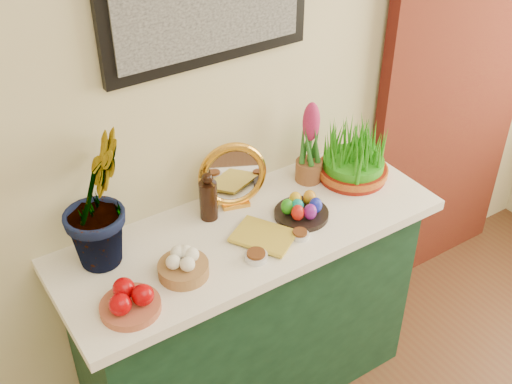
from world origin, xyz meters
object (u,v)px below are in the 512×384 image
(mirror, at_px, (233,176))
(sideboard, at_px, (249,318))
(book, at_px, (254,249))
(wheatgrass_sabzeh, at_px, (354,156))
(hyacinth_green, at_px, (93,182))

(mirror, bearing_deg, sideboard, -100.96)
(book, xyz_separation_m, wheatgrass_sabzeh, (0.57, 0.17, 0.08))
(sideboard, relative_size, mirror, 4.98)
(wheatgrass_sabzeh, bearing_deg, sideboard, -175.50)
(mirror, bearing_deg, wheatgrass_sabzeh, -12.34)
(book, height_order, wheatgrass_sabzeh, wheatgrass_sabzeh)
(wheatgrass_sabzeh, bearing_deg, mirror, 167.66)
(mirror, distance_m, wheatgrass_sabzeh, 0.50)
(sideboard, xyz_separation_m, book, (-0.06, -0.13, 0.48))
(book, bearing_deg, sideboard, 34.42)
(hyacinth_green, relative_size, wheatgrass_sabzeh, 2.19)
(hyacinth_green, height_order, wheatgrass_sabzeh, hyacinth_green)
(hyacinth_green, bearing_deg, sideboard, -56.44)
(book, bearing_deg, wheatgrass_sabzeh, -14.30)
(mirror, relative_size, wheatgrass_sabzeh, 0.95)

